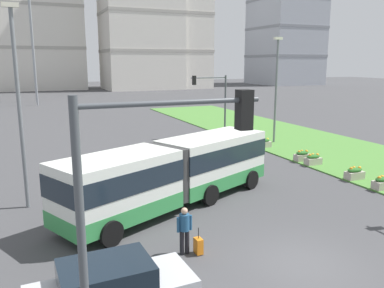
{
  "coord_description": "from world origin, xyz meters",
  "views": [
    {
      "loc": [
        -8.22,
        -9.76,
        6.72
      ],
      "look_at": [
        0.2,
        10.08,
        2.2
      ],
      "focal_mm": 36.76,
      "sensor_mm": 36.0,
      "label": 1
    }
  ],
  "objects_px": {
    "pedestrian_crossing": "(184,228)",
    "flower_planter_2": "(355,173)",
    "apartment_tower_east": "(286,16)",
    "traffic_light_near_left": "(143,198)",
    "rolling_suitcase": "(198,246)",
    "traffic_light_far_right": "(214,95)",
    "streetlight_median": "(276,86)",
    "flower_planter_3": "(313,159)",
    "flower_planter_1": "(383,183)",
    "flower_planter_5": "(264,143)",
    "streetlight_left": "(19,100)",
    "articulated_bus": "(173,172)"
  },
  "relations": [
    {
      "from": "rolling_suitcase",
      "to": "flower_planter_1",
      "type": "relative_size",
      "value": 0.88
    },
    {
      "from": "flower_planter_1",
      "to": "flower_planter_3",
      "type": "relative_size",
      "value": 1.0
    },
    {
      "from": "flower_planter_3",
      "to": "apartment_tower_east",
      "type": "distance_m",
      "value": 101.39
    },
    {
      "from": "streetlight_left",
      "to": "apartment_tower_east",
      "type": "xyz_separation_m",
      "value": [
        74.01,
        82.63,
        15.22
      ]
    },
    {
      "from": "flower_planter_1",
      "to": "streetlight_median",
      "type": "relative_size",
      "value": 0.13
    },
    {
      "from": "flower_planter_1",
      "to": "apartment_tower_east",
      "type": "height_order",
      "value": "apartment_tower_east"
    },
    {
      "from": "flower_planter_3",
      "to": "traffic_light_near_left",
      "type": "height_order",
      "value": "traffic_light_near_left"
    },
    {
      "from": "rolling_suitcase",
      "to": "traffic_light_near_left",
      "type": "xyz_separation_m",
      "value": [
        -3.38,
        -5.03,
        3.91
      ]
    },
    {
      "from": "flower_planter_5",
      "to": "flower_planter_2",
      "type": "bearing_deg",
      "value": -90.0
    },
    {
      "from": "pedestrian_crossing",
      "to": "streetlight_median",
      "type": "height_order",
      "value": "streetlight_median"
    },
    {
      "from": "streetlight_left",
      "to": "flower_planter_2",
      "type": "bearing_deg",
      "value": -8.88
    },
    {
      "from": "articulated_bus",
      "to": "traffic_light_near_left",
      "type": "height_order",
      "value": "traffic_light_near_left"
    },
    {
      "from": "flower_planter_2",
      "to": "apartment_tower_east",
      "type": "height_order",
      "value": "apartment_tower_east"
    },
    {
      "from": "flower_planter_2",
      "to": "flower_planter_3",
      "type": "relative_size",
      "value": 1.0
    },
    {
      "from": "flower_planter_2",
      "to": "traffic_light_near_left",
      "type": "bearing_deg",
      "value": -147.71
    },
    {
      "from": "flower_planter_2",
      "to": "traffic_light_far_right",
      "type": "relative_size",
      "value": 0.2
    },
    {
      "from": "flower_planter_3",
      "to": "streetlight_median",
      "type": "relative_size",
      "value": 0.13
    },
    {
      "from": "rolling_suitcase",
      "to": "apartment_tower_east",
      "type": "height_order",
      "value": "apartment_tower_east"
    },
    {
      "from": "flower_planter_1",
      "to": "apartment_tower_east",
      "type": "xyz_separation_m",
      "value": [
        56.56,
        87.32,
        19.83
      ]
    },
    {
      "from": "pedestrian_crossing",
      "to": "flower_planter_1",
      "type": "bearing_deg",
      "value": 11.26
    },
    {
      "from": "pedestrian_crossing",
      "to": "flower_planter_2",
      "type": "relative_size",
      "value": 1.58
    },
    {
      "from": "traffic_light_near_left",
      "to": "flower_planter_1",
      "type": "bearing_deg",
      "value": 26.71
    },
    {
      "from": "rolling_suitcase",
      "to": "traffic_light_far_right",
      "type": "height_order",
      "value": "traffic_light_far_right"
    },
    {
      "from": "flower_planter_1",
      "to": "flower_planter_2",
      "type": "height_order",
      "value": "same"
    },
    {
      "from": "flower_planter_3",
      "to": "streetlight_median",
      "type": "height_order",
      "value": "streetlight_median"
    },
    {
      "from": "traffic_light_far_right",
      "to": "apartment_tower_east",
      "type": "height_order",
      "value": "apartment_tower_east"
    },
    {
      "from": "traffic_light_near_left",
      "to": "traffic_light_far_right",
      "type": "bearing_deg",
      "value": 61.2
    },
    {
      "from": "articulated_bus",
      "to": "pedestrian_crossing",
      "type": "distance_m",
      "value": 4.9
    },
    {
      "from": "flower_planter_2",
      "to": "streetlight_median",
      "type": "distance_m",
      "value": 11.81
    },
    {
      "from": "traffic_light_near_left",
      "to": "streetlight_left",
      "type": "distance_m",
      "value": 12.6
    },
    {
      "from": "flower_planter_1",
      "to": "traffic_light_far_right",
      "type": "xyz_separation_m",
      "value": [
        -1.55,
        17.3,
        3.4
      ]
    },
    {
      "from": "pedestrian_crossing",
      "to": "flower_planter_5",
      "type": "distance_m",
      "value": 18.57
    },
    {
      "from": "flower_planter_3",
      "to": "articulated_bus",
      "type": "bearing_deg",
      "value": -163.19
    },
    {
      "from": "traffic_light_far_right",
      "to": "streetlight_left",
      "type": "bearing_deg",
      "value": -141.58
    },
    {
      "from": "streetlight_left",
      "to": "streetlight_median",
      "type": "height_order",
      "value": "streetlight_left"
    },
    {
      "from": "flower_planter_2",
      "to": "apartment_tower_east",
      "type": "xyz_separation_m",
      "value": [
        56.56,
        85.35,
        19.83
      ]
    },
    {
      "from": "traffic_light_near_left",
      "to": "flower_planter_2",
      "type": "bearing_deg",
      "value": 32.29
    },
    {
      "from": "flower_planter_3",
      "to": "rolling_suitcase",
      "type": "bearing_deg",
      "value": -145.46
    },
    {
      "from": "traffic_light_far_right",
      "to": "apartment_tower_east",
      "type": "bearing_deg",
      "value": 50.31
    },
    {
      "from": "flower_planter_5",
      "to": "apartment_tower_east",
      "type": "bearing_deg",
      "value": 53.32
    },
    {
      "from": "articulated_bus",
      "to": "rolling_suitcase",
      "type": "xyz_separation_m",
      "value": [
        -0.88,
        -4.87,
        -1.34
      ]
    },
    {
      "from": "flower_planter_5",
      "to": "streetlight_left",
      "type": "height_order",
      "value": "streetlight_left"
    },
    {
      "from": "pedestrian_crossing",
      "to": "flower_planter_5",
      "type": "height_order",
      "value": "pedestrian_crossing"
    },
    {
      "from": "rolling_suitcase",
      "to": "traffic_light_far_right",
      "type": "relative_size",
      "value": 0.17
    },
    {
      "from": "flower_planter_1",
      "to": "streetlight_median",
      "type": "distance_m",
      "value": 13.63
    },
    {
      "from": "pedestrian_crossing",
      "to": "flower_planter_2",
      "type": "bearing_deg",
      "value": 19.71
    },
    {
      "from": "flower_planter_1",
      "to": "streetlight_left",
      "type": "xyz_separation_m",
      "value": [
        -17.45,
        4.7,
        4.61
      ]
    },
    {
      "from": "traffic_light_near_left",
      "to": "pedestrian_crossing",
      "type": "bearing_deg",
      "value": 60.79
    },
    {
      "from": "flower_planter_3",
      "to": "traffic_light_far_right",
      "type": "height_order",
      "value": "traffic_light_far_right"
    },
    {
      "from": "flower_planter_5",
      "to": "traffic_light_near_left",
      "type": "distance_m",
      "value": 24.75
    }
  ]
}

